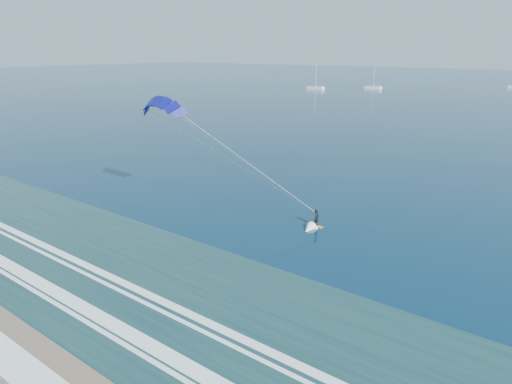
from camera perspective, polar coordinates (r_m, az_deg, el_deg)
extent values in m
cube|color=#1E423F|center=(39.47, -20.25, -10.42)|extent=(600.00, 22.00, 0.03)
cube|color=white|center=(36.98, -28.88, -13.57)|extent=(600.00, 0.90, 0.07)
cube|color=white|center=(38.39, -23.41, -11.60)|extent=(600.00, 1.10, 0.07)
cube|color=white|center=(40.16, -18.45, -9.69)|extent=(600.00, 0.70, 0.07)
cube|color=orange|center=(48.22, 7.52, -4.24)|extent=(1.43, 0.46, 0.08)
imported|color=black|center=(47.88, 7.57, -3.22)|extent=(0.45, 0.66, 1.77)
cone|color=white|center=(47.22, 6.58, -4.63)|extent=(1.31, 1.74, 1.10)
cube|color=silver|center=(214.53, 7.46, 12.76)|extent=(8.18, 2.40, 1.20)
cylinder|color=silver|center=(214.15, 7.52, 14.25)|extent=(0.18, 0.18, 10.00)
cylinder|color=silver|center=(213.83, 7.76, 13.11)|extent=(2.60, 0.12, 0.12)
cube|color=silver|center=(221.18, 14.44, 12.51)|extent=(7.58, 2.40, 1.20)
cylinder|color=silver|center=(220.83, 14.55, 13.87)|extent=(0.18, 0.18, 9.36)
cylinder|color=silver|center=(220.61, 14.76, 12.84)|extent=(2.60, 0.12, 0.12)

